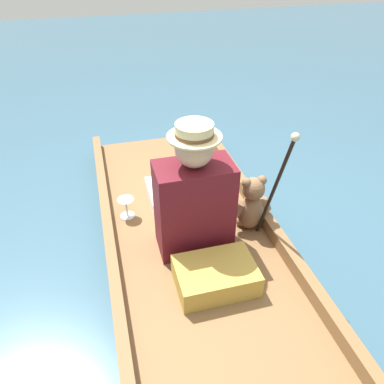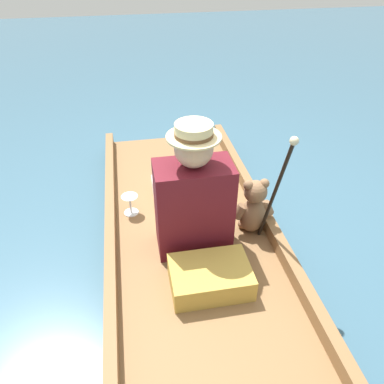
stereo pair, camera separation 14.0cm
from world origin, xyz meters
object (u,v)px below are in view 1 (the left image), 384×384
at_px(teddy_bear, 251,204).
at_px(walking_cane, 277,181).
at_px(seated_person, 190,198).
at_px(wine_glass, 126,204).

bearing_deg(teddy_bear, walking_cane, -78.87).
distance_m(seated_person, wine_glass, 0.49).
bearing_deg(teddy_bear, wine_glass, 157.17).
distance_m(teddy_bear, walking_cane, 0.35).
bearing_deg(wine_glass, walking_cane, -33.11).
bearing_deg(walking_cane, seated_person, 151.93).
xyz_separation_m(teddy_bear, wine_glass, (-0.74, 0.31, -0.08)).
height_order(seated_person, walking_cane, walking_cane).
xyz_separation_m(seated_person, wine_glass, (-0.35, 0.28, -0.18)).
relative_size(seated_person, wine_glass, 5.75).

